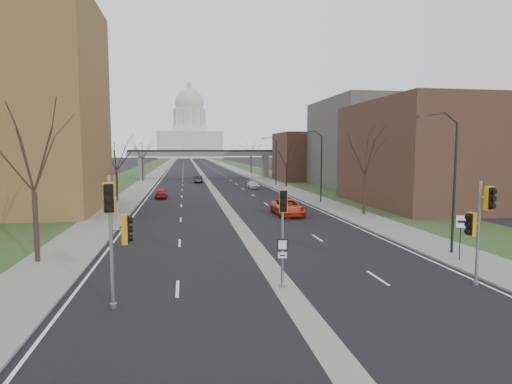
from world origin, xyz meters
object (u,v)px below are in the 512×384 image
object	(u,v)px
speed_limit_sign	(461,229)
car_right_mid	(253,185)
signal_pole_median	(283,220)
signal_pole_right	(480,218)
signal_pole_left	(116,223)
car_right_near	(288,207)
car_left_near	(161,193)
car_left_far	(198,179)

from	to	relation	value
speed_limit_sign	car_right_mid	size ratio (longest dim) A/B	0.62
signal_pole_median	car_right_mid	bearing A→B (deg)	91.80
signal_pole_median	signal_pole_right	world-z (taller)	signal_pole_right
signal_pole_left	signal_pole_right	bearing A→B (deg)	-5.33
signal_pole_median	car_right_near	bearing A→B (deg)	85.02
signal_pole_median	car_right_mid	size ratio (longest dim) A/B	1.12
signal_pole_left	car_right_near	bearing A→B (deg)	55.09
signal_pole_left	car_right_mid	bearing A→B (deg)	68.91
car_right_near	car_right_mid	xyz separation A→B (m)	(1.18, 29.20, -0.18)
car_left_near	car_right_mid	world-z (taller)	car_left_near
car_left_near	car_left_far	xyz separation A→B (m)	(5.70, 26.53, 0.06)
signal_pole_left	car_right_near	size ratio (longest dim) A/B	0.97
signal_pole_median	car_right_near	world-z (taller)	signal_pole_median
signal_pole_right	speed_limit_sign	bearing A→B (deg)	51.92
signal_pole_left	signal_pole_right	distance (m)	16.42
signal_pole_right	car_right_near	world-z (taller)	signal_pole_right
signal_pole_right	car_left_far	xyz separation A→B (m)	(-11.08, 66.98, -2.59)
signal_pole_left	signal_pole_median	world-z (taller)	signal_pole_left
car_right_mid	car_left_near	bearing A→B (deg)	-141.37
car_right_mid	signal_pole_left	bearing A→B (deg)	-106.02
speed_limit_sign	car_right_near	xyz separation A→B (m)	(-5.61, 18.97, -1.12)
signal_pole_right	car_right_near	bearing A→B (deg)	86.56
signal_pole_median	car_left_near	xyz separation A→B (m)	(-7.55, 39.36, -2.65)
signal_pole_left	signal_pole_right	size ratio (longest dim) A/B	1.09
speed_limit_sign	car_right_mid	bearing A→B (deg)	117.84
car_left_far	signal_pole_right	bearing A→B (deg)	97.42
speed_limit_sign	car_left_near	bearing A→B (deg)	140.08
car_right_mid	signal_pole_right	bearing A→B (deg)	-88.49
car_left_near	car_left_far	size ratio (longest dim) A/B	0.88
car_right_near	car_right_mid	size ratio (longest dim) A/B	1.34
signal_pole_left	car_right_mid	world-z (taller)	signal_pole_left
speed_limit_sign	signal_pole_median	bearing A→B (deg)	-141.84
signal_pole_median	signal_pole_right	bearing A→B (deg)	2.64
signal_pole_right	speed_limit_sign	world-z (taller)	signal_pole_right
signal_pole_left	car_left_far	distance (m)	67.49
signal_pole_left	car_left_far	world-z (taller)	signal_pole_left
car_left_far	speed_limit_sign	bearing A→B (deg)	99.87
signal_pole_left	car_left_far	xyz separation A→B (m)	(5.34, 67.22, -2.87)
car_left_near	car_right_mid	size ratio (longest dim) A/B	0.91
car_left_far	signal_pole_median	bearing A→B (deg)	89.64
signal_pole_left	car_right_mid	xyz separation A→B (m)	(14.06, 52.66, -2.98)
car_right_near	car_left_near	bearing A→B (deg)	127.57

